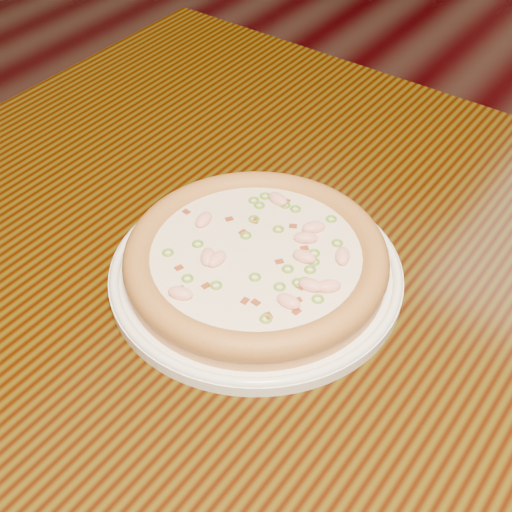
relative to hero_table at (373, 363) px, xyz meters
The scene contains 3 objects.
hero_table is the anchor object (origin of this frame).
plate 0.17m from the hero_table, 157.38° to the right, with size 0.29×0.29×0.02m.
pizza 0.18m from the hero_table, 157.36° to the right, with size 0.26×0.26×0.03m.
Camera 1 is at (-0.12, -1.09, 1.26)m, focal length 50.00 mm.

